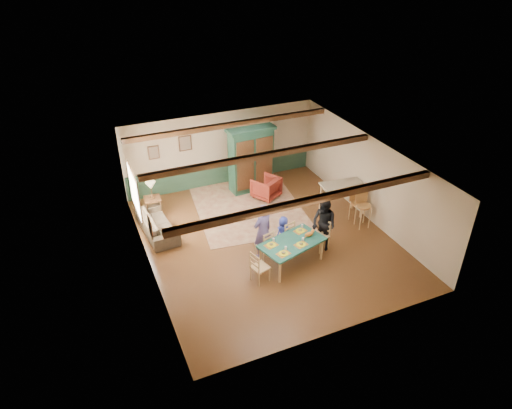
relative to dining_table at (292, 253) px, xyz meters
name	(u,v)px	position (x,y,z in m)	size (l,w,h in m)	color
floor	(267,240)	(-0.13, 1.32, -0.37)	(8.00, 8.00, 0.00)	#4B2A15
wall_back	(221,149)	(-0.13, 5.32, 0.98)	(7.00, 0.02, 2.70)	beige
wall_left	(146,228)	(-3.63, 1.32, 0.98)	(0.02, 8.00, 2.70)	beige
wall_right	(370,179)	(3.37, 1.32, 0.98)	(0.02, 8.00, 2.70)	beige
ceiling	(269,158)	(-0.13, 1.32, 2.33)	(7.00, 8.00, 0.02)	silver
wainscot_back	(223,172)	(-0.13, 5.30, 0.08)	(6.95, 0.03, 0.90)	#223F2E
ceiling_beam_front	(310,201)	(-0.13, -0.98, 2.24)	(6.95, 0.16, 0.16)	#311C0D
ceiling_beam_mid	(263,156)	(-0.13, 1.72, 2.24)	(6.95, 0.16, 0.16)	#311C0D
ceiling_beam_back	(230,125)	(-0.13, 4.32, 2.24)	(6.95, 0.16, 0.16)	#311C0D
window_left	(134,192)	(-3.60, 3.02, 1.18)	(0.06, 1.60, 1.30)	white
picture_left_wall	(150,227)	(-3.60, 0.72, 1.38)	(0.04, 0.42, 0.52)	gray
picture_back_a	(185,143)	(-1.43, 5.29, 1.43)	(0.45, 0.04, 0.55)	gray
picture_back_b	(154,153)	(-2.53, 5.29, 1.28)	(0.38, 0.04, 0.48)	gray
dining_table	(292,253)	(0.00, 0.00, 0.00)	(1.77, 0.98, 0.74)	#1B5849
dining_chair_far_left	(264,244)	(-0.57, 0.57, 0.10)	(0.41, 0.43, 0.93)	tan
dining_chair_far_right	(285,234)	(0.18, 0.79, 0.10)	(0.41, 0.43, 0.93)	tan
dining_chair_end_left	(260,266)	(-1.09, -0.31, 0.10)	(0.41, 0.43, 0.93)	tan
dining_chair_end_right	(320,235)	(1.09, 0.31, 0.10)	(0.41, 0.43, 0.93)	tan
person_man	(263,231)	(-0.59, 0.65, 0.48)	(0.62, 0.41, 1.69)	#62528D
person_woman	(324,224)	(1.18, 0.34, 0.44)	(0.79, 0.61, 1.62)	black
person_child	(283,232)	(0.16, 0.86, 0.13)	(0.48, 0.31, 0.99)	#2A39A9
cat	(309,234)	(0.55, 0.05, 0.46)	(0.35, 0.14, 0.18)	orange
place_setting_near_left	(284,252)	(-0.45, -0.38, 0.42)	(0.39, 0.29, 0.11)	yellow
place_setting_near_center	(301,243)	(0.16, -0.21, 0.42)	(0.39, 0.29, 0.11)	yellow
place_setting_far_left	(271,244)	(-0.59, 0.09, 0.42)	(0.39, 0.29, 0.11)	yellow
place_setting_far_right	(300,229)	(0.45, 0.38, 0.42)	(0.39, 0.29, 0.11)	yellow
area_rug	(248,207)	(0.05, 3.30, -0.36)	(3.41, 4.04, 0.01)	#C6B88F
armoire	(251,159)	(0.65, 4.46, 0.81)	(1.66, 0.66, 2.35)	#133024
armchair	(266,187)	(0.89, 3.69, 0.01)	(0.81, 0.83, 0.76)	#561411
sofa	(157,224)	(-3.08, 3.01, -0.06)	(2.08, 0.81, 0.61)	#3D3326
end_table	(153,207)	(-2.96, 4.05, -0.05)	(0.52, 0.52, 0.64)	#311C0D
table_lamp	(151,190)	(-2.96, 4.05, 0.57)	(0.33, 0.33, 0.59)	beige
counter_table	(342,200)	(2.63, 1.63, 0.20)	(1.35, 0.79, 1.13)	beige
bar_stool_left	(363,210)	(2.90, 0.82, 0.23)	(0.42, 0.47, 1.20)	#B27D45
bar_stool_right	(356,206)	(2.90, 1.18, 0.15)	(0.37, 0.41, 1.04)	#B27D45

